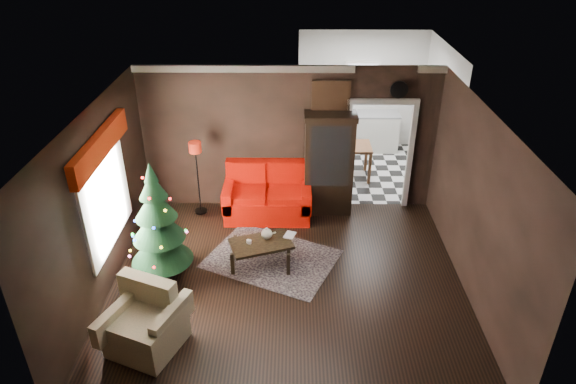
{
  "coord_description": "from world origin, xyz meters",
  "views": [
    {
      "loc": [
        0.07,
        -6.34,
        5.16
      ],
      "look_at": [
        0.0,
        0.9,
        1.15
      ],
      "focal_mm": 31.82,
      "sensor_mm": 36.0,
      "label": 1
    }
  ],
  "objects_px": {
    "curio_cabinet": "(329,166)",
    "wall_clock": "(399,89)",
    "coffee_table": "(261,253)",
    "kitchen_table": "(354,161)",
    "armchair": "(145,320)",
    "teapot": "(267,234)",
    "christmas_tree": "(157,221)",
    "floor_lamp": "(198,178)",
    "loveseat": "(267,193)"
  },
  "relations": [
    {
      "from": "wall_clock",
      "to": "christmas_tree",
      "type": "bearing_deg",
      "value": -149.64
    },
    {
      "from": "loveseat",
      "to": "wall_clock",
      "type": "distance_m",
      "value": 3.04
    },
    {
      "from": "kitchen_table",
      "to": "coffee_table",
      "type": "bearing_deg",
      "value": -119.62
    },
    {
      "from": "coffee_table",
      "to": "christmas_tree",
      "type": "bearing_deg",
      "value": -168.19
    },
    {
      "from": "wall_clock",
      "to": "kitchen_table",
      "type": "xyz_separation_m",
      "value": [
        -0.55,
        1.25,
        -2.0
      ]
    },
    {
      "from": "loveseat",
      "to": "teapot",
      "type": "bearing_deg",
      "value": -87.83
    },
    {
      "from": "kitchen_table",
      "to": "wall_clock",
      "type": "bearing_deg",
      "value": -66.25
    },
    {
      "from": "wall_clock",
      "to": "armchair",
      "type": "bearing_deg",
      "value": -135.09
    },
    {
      "from": "curio_cabinet",
      "to": "teapot",
      "type": "relative_size",
      "value": 9.18
    },
    {
      "from": "armchair",
      "to": "coffee_table",
      "type": "xyz_separation_m",
      "value": [
        1.42,
        1.82,
        -0.23
      ]
    },
    {
      "from": "curio_cabinet",
      "to": "loveseat",
      "type": "bearing_deg",
      "value": -169.17
    },
    {
      "from": "floor_lamp",
      "to": "curio_cabinet",
      "type": "bearing_deg",
      "value": 6.69
    },
    {
      "from": "armchair",
      "to": "kitchen_table",
      "type": "xyz_separation_m",
      "value": [
        3.26,
        5.04,
        -0.08
      ]
    },
    {
      "from": "curio_cabinet",
      "to": "floor_lamp",
      "type": "bearing_deg",
      "value": -173.31
    },
    {
      "from": "teapot",
      "to": "kitchen_table",
      "type": "bearing_deg",
      "value": 60.72
    },
    {
      "from": "kitchen_table",
      "to": "curio_cabinet",
      "type": "bearing_deg",
      "value": -114.44
    },
    {
      "from": "loveseat",
      "to": "teapot",
      "type": "relative_size",
      "value": 8.22
    },
    {
      "from": "christmas_tree",
      "to": "wall_clock",
      "type": "xyz_separation_m",
      "value": [
        3.92,
        2.29,
        1.33
      ]
    },
    {
      "from": "coffee_table",
      "to": "kitchen_table",
      "type": "height_order",
      "value": "kitchen_table"
    },
    {
      "from": "armchair",
      "to": "teapot",
      "type": "distance_m",
      "value": 2.45
    },
    {
      "from": "floor_lamp",
      "to": "kitchen_table",
      "type": "bearing_deg",
      "value": 29.14
    },
    {
      "from": "christmas_tree",
      "to": "wall_clock",
      "type": "height_order",
      "value": "wall_clock"
    },
    {
      "from": "curio_cabinet",
      "to": "teapot",
      "type": "distance_m",
      "value": 2.05
    },
    {
      "from": "curio_cabinet",
      "to": "coffee_table",
      "type": "xyz_separation_m",
      "value": [
        -1.18,
        -1.79,
        -0.72
      ]
    },
    {
      "from": "floor_lamp",
      "to": "kitchen_table",
      "type": "xyz_separation_m",
      "value": [
        3.07,
        1.71,
        -0.45
      ]
    },
    {
      "from": "coffee_table",
      "to": "teapot",
      "type": "distance_m",
      "value": 0.35
    },
    {
      "from": "floor_lamp",
      "to": "armchair",
      "type": "distance_m",
      "value": 3.36
    },
    {
      "from": "christmas_tree",
      "to": "wall_clock",
      "type": "distance_m",
      "value": 4.73
    },
    {
      "from": "floor_lamp",
      "to": "armchair",
      "type": "xyz_separation_m",
      "value": [
        -0.18,
        -3.33,
        -0.37
      ]
    },
    {
      "from": "wall_clock",
      "to": "teapot",
      "type": "bearing_deg",
      "value": -140.95
    },
    {
      "from": "coffee_table",
      "to": "curio_cabinet",
      "type": "bearing_deg",
      "value": 56.59
    },
    {
      "from": "floor_lamp",
      "to": "kitchen_table",
      "type": "height_order",
      "value": "floor_lamp"
    },
    {
      "from": "loveseat",
      "to": "wall_clock",
      "type": "xyz_separation_m",
      "value": [
        2.35,
        0.4,
        1.88
      ]
    },
    {
      "from": "loveseat",
      "to": "armchair",
      "type": "height_order",
      "value": "loveseat"
    },
    {
      "from": "loveseat",
      "to": "wall_clock",
      "type": "bearing_deg",
      "value": 9.66
    },
    {
      "from": "curio_cabinet",
      "to": "wall_clock",
      "type": "distance_m",
      "value": 1.88
    },
    {
      "from": "teapot",
      "to": "armchair",
      "type": "bearing_deg",
      "value": -128.01
    },
    {
      "from": "christmas_tree",
      "to": "wall_clock",
      "type": "relative_size",
      "value": 5.71
    },
    {
      "from": "christmas_tree",
      "to": "teapot",
      "type": "xyz_separation_m",
      "value": [
        1.62,
        0.43,
        -0.5
      ]
    },
    {
      "from": "loveseat",
      "to": "christmas_tree",
      "type": "bearing_deg",
      "value": -129.6
    },
    {
      "from": "christmas_tree",
      "to": "loveseat",
      "type": "bearing_deg",
      "value": 50.4
    },
    {
      "from": "curio_cabinet",
      "to": "coffee_table",
      "type": "bearing_deg",
      "value": -123.41
    },
    {
      "from": "armchair",
      "to": "curio_cabinet",
      "type": "bearing_deg",
      "value": 76.48
    },
    {
      "from": "coffee_table",
      "to": "teapot",
      "type": "height_order",
      "value": "teapot"
    },
    {
      "from": "floor_lamp",
      "to": "christmas_tree",
      "type": "xyz_separation_m",
      "value": [
        -0.29,
        -1.83,
        0.22
      ]
    },
    {
      "from": "loveseat",
      "to": "curio_cabinet",
      "type": "relative_size",
      "value": 0.89
    },
    {
      "from": "wall_clock",
      "to": "kitchen_table",
      "type": "distance_m",
      "value": 2.43
    },
    {
      "from": "teapot",
      "to": "wall_clock",
      "type": "height_order",
      "value": "wall_clock"
    },
    {
      "from": "coffee_table",
      "to": "kitchen_table",
      "type": "bearing_deg",
      "value": 60.38
    },
    {
      "from": "christmas_tree",
      "to": "teapot",
      "type": "relative_size",
      "value": 8.83
    }
  ]
}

